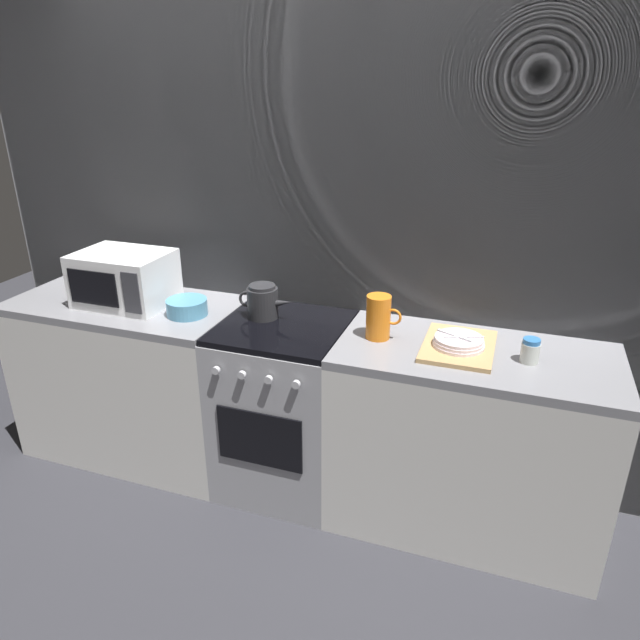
% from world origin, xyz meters
% --- Properties ---
extents(ground_plane, '(8.00, 8.00, 0.00)m').
position_xyz_m(ground_plane, '(0.00, 0.00, 0.00)').
color(ground_plane, '#2D2D33').
extents(back_wall, '(3.60, 0.05, 2.40)m').
position_xyz_m(back_wall, '(0.00, 0.32, 1.20)').
color(back_wall, gray).
rests_on(back_wall, ground_plane).
extents(counter_left, '(1.20, 0.60, 0.90)m').
position_xyz_m(counter_left, '(-0.90, 0.00, 0.45)').
color(counter_left, silver).
rests_on(counter_left, ground_plane).
extents(stove_unit, '(0.60, 0.63, 0.90)m').
position_xyz_m(stove_unit, '(-0.00, -0.00, 0.45)').
color(stove_unit, '#9E9EA3').
rests_on(stove_unit, ground_plane).
extents(counter_right, '(1.20, 0.60, 0.90)m').
position_xyz_m(counter_right, '(0.90, 0.00, 0.45)').
color(counter_right, silver).
rests_on(counter_right, ground_plane).
extents(microwave, '(0.46, 0.35, 0.27)m').
position_xyz_m(microwave, '(-0.87, -0.01, 1.04)').
color(microwave, white).
rests_on(microwave, counter_left).
extents(kettle, '(0.28, 0.15, 0.17)m').
position_xyz_m(kettle, '(-0.12, 0.05, 0.98)').
color(kettle, '#262628').
rests_on(kettle, stove_unit).
extents(mixing_bowl, '(0.20, 0.20, 0.08)m').
position_xyz_m(mixing_bowl, '(-0.49, -0.04, 0.94)').
color(mixing_bowl, teal).
rests_on(mixing_bowl, counter_left).
extents(pitcher, '(0.16, 0.11, 0.20)m').
position_xyz_m(pitcher, '(0.46, 0.01, 1.00)').
color(pitcher, orange).
rests_on(pitcher, counter_right).
extents(dish_pile, '(0.30, 0.40, 0.07)m').
position_xyz_m(dish_pile, '(0.82, 0.00, 0.92)').
color(dish_pile, tan).
rests_on(dish_pile, counter_right).
extents(spice_jar, '(0.08, 0.08, 0.10)m').
position_xyz_m(spice_jar, '(1.11, -0.02, 0.95)').
color(spice_jar, silver).
rests_on(spice_jar, counter_right).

